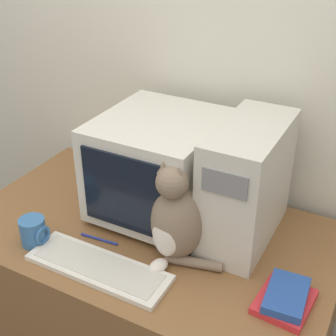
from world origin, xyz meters
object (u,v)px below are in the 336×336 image
(computer_tower, at_px, (247,183))
(cat, at_px, (176,220))
(mug, at_px, (34,232))
(keyboard, at_px, (98,267))
(crt_monitor, at_px, (159,166))
(book_stack, at_px, (285,299))
(pen, at_px, (99,239))

(computer_tower, xyz_separation_m, cat, (-0.15, -0.22, -0.06))
(mug, bearing_deg, keyboard, -1.57)
(crt_monitor, height_order, computer_tower, computer_tower)
(computer_tower, height_order, cat, computer_tower)
(computer_tower, distance_m, cat, 0.28)
(book_stack, bearing_deg, computer_tower, 131.05)
(keyboard, distance_m, cat, 0.30)
(keyboard, xyz_separation_m, book_stack, (0.57, 0.14, 0.01))
(crt_monitor, distance_m, pen, 0.34)
(cat, bearing_deg, keyboard, -127.04)
(book_stack, bearing_deg, cat, 173.51)
(computer_tower, height_order, pen, computer_tower)
(crt_monitor, xyz_separation_m, cat, (0.18, -0.21, -0.05))
(computer_tower, bearing_deg, pen, -147.37)
(keyboard, distance_m, book_stack, 0.59)
(crt_monitor, bearing_deg, pen, -110.42)
(computer_tower, relative_size, pen, 2.97)
(keyboard, bearing_deg, cat, 43.45)
(keyboard, distance_m, mug, 0.28)
(cat, bearing_deg, computer_tower, 64.86)
(crt_monitor, distance_m, cat, 0.28)
(keyboard, relative_size, cat, 1.34)
(keyboard, relative_size, pen, 3.30)
(keyboard, xyz_separation_m, pen, (-0.09, 0.13, -0.01))
(book_stack, distance_m, mug, 0.86)
(crt_monitor, relative_size, mug, 4.56)
(crt_monitor, bearing_deg, cat, -49.09)
(cat, xyz_separation_m, pen, (-0.28, -0.05, -0.14))
(book_stack, bearing_deg, keyboard, -166.65)
(cat, relative_size, mug, 3.60)
(cat, height_order, mug, cat)
(book_stack, bearing_deg, pen, -179.14)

